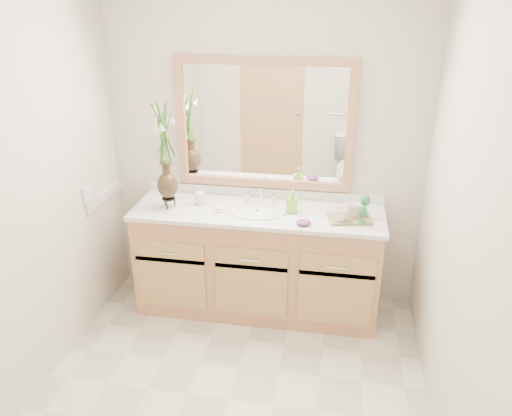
% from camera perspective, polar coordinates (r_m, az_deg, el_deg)
% --- Properties ---
extents(floor, '(2.60, 2.60, 0.00)m').
position_cam_1_polar(floor, '(3.28, -2.98, -21.00)').
color(floor, '#B8B29D').
rests_on(floor, ground).
extents(wall_back, '(2.40, 0.02, 2.40)m').
position_cam_1_polar(wall_back, '(3.79, 0.92, 6.56)').
color(wall_back, beige).
rests_on(wall_back, floor).
extents(wall_front, '(2.40, 0.02, 2.40)m').
position_cam_1_polar(wall_front, '(1.57, -15.05, -21.63)').
color(wall_front, beige).
rests_on(wall_front, floor).
extents(wall_left, '(0.02, 2.60, 2.40)m').
position_cam_1_polar(wall_left, '(3.08, -25.84, 0.14)').
color(wall_left, beige).
rests_on(wall_left, floor).
extents(wall_right, '(0.02, 2.60, 2.40)m').
position_cam_1_polar(wall_right, '(2.61, 23.11, -3.34)').
color(wall_right, beige).
rests_on(wall_right, floor).
extents(vanity, '(1.80, 0.55, 0.80)m').
position_cam_1_polar(vanity, '(3.84, 0.18, -6.17)').
color(vanity, '#B47A58').
rests_on(vanity, floor).
extents(counter, '(1.84, 0.57, 0.03)m').
position_cam_1_polar(counter, '(3.66, 0.19, -0.50)').
color(counter, silver).
rests_on(counter, vanity).
extents(sink, '(0.38, 0.34, 0.23)m').
position_cam_1_polar(sink, '(3.66, 0.14, -1.17)').
color(sink, white).
rests_on(sink, counter).
extents(mirror, '(1.32, 0.04, 0.97)m').
position_cam_1_polar(mirror, '(3.71, 0.88, 9.50)').
color(mirror, white).
rests_on(mirror, wall_back).
extents(switch_plate, '(0.02, 0.12, 0.12)m').
position_cam_1_polar(switch_plate, '(3.75, -18.67, 1.55)').
color(switch_plate, white).
rests_on(switch_plate, wall_left).
extents(flower_vase, '(0.18, 0.18, 0.73)m').
position_cam_1_polar(flower_vase, '(3.60, -10.43, 7.32)').
color(flower_vase, black).
rests_on(flower_vase, counter).
extents(tumbler, '(0.07, 0.07, 0.10)m').
position_cam_1_polar(tumbler, '(3.76, -6.39, 1.10)').
color(tumbler, silver).
rests_on(tumbler, counter).
extents(soap_dish, '(0.09, 0.09, 0.03)m').
position_cam_1_polar(soap_dish, '(3.65, -4.18, -0.20)').
color(soap_dish, silver).
rests_on(soap_dish, counter).
extents(soap_bottle, '(0.07, 0.07, 0.15)m').
position_cam_1_polar(soap_bottle, '(3.60, 4.15, 0.67)').
color(soap_bottle, '#81D532').
rests_on(soap_bottle, counter).
extents(purple_dish, '(0.12, 0.10, 0.04)m').
position_cam_1_polar(purple_dish, '(3.43, 5.47, -1.67)').
color(purple_dish, '#5F2674').
rests_on(purple_dish, counter).
extents(tray, '(0.33, 0.25, 0.01)m').
position_cam_1_polar(tray, '(3.56, 10.63, -1.22)').
color(tray, brown).
rests_on(tray, counter).
extents(mug_left, '(0.11, 0.10, 0.10)m').
position_cam_1_polar(mug_left, '(3.48, 9.65, -0.69)').
color(mug_left, silver).
rests_on(mug_left, tray).
extents(mug_right, '(0.12, 0.11, 0.11)m').
position_cam_1_polar(mug_right, '(3.57, 10.99, -0.14)').
color(mug_right, silver).
rests_on(mug_right, tray).
extents(goblet_front, '(0.06, 0.06, 0.13)m').
position_cam_1_polar(goblet_front, '(3.46, 12.09, -0.32)').
color(goblet_front, '#267338').
rests_on(goblet_front, tray).
extents(goblet_back, '(0.07, 0.07, 0.15)m').
position_cam_1_polar(goblet_back, '(3.58, 12.40, 0.71)').
color(goblet_back, '#267338').
rests_on(goblet_back, tray).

